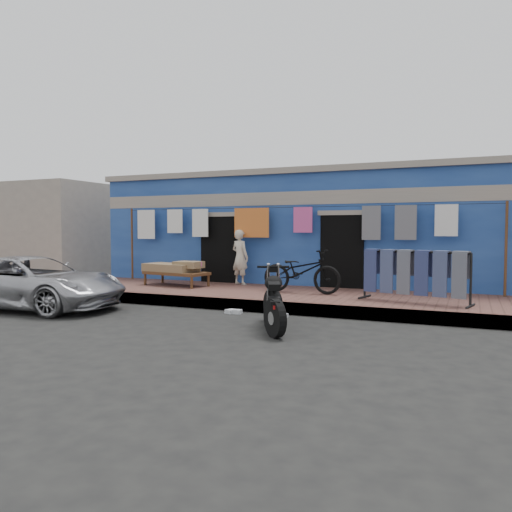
{
  "coord_description": "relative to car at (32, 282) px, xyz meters",
  "views": [
    {
      "loc": [
        4.28,
        -7.94,
        1.72
      ],
      "look_at": [
        0.0,
        2.0,
        1.15
      ],
      "focal_mm": 35.0,
      "sensor_mm": 36.0,
      "label": 1
    }
  ],
  "objects": [
    {
      "name": "litter_c",
      "position": [
        4.25,
        1.16,
        -0.55
      ],
      "size": [
        0.23,
        0.25,
        0.08
      ],
      "primitive_type": "cube",
      "rotation": [
        0.0,
        0.0,
        1.22
      ],
      "color": "silver",
      "rests_on": "ground"
    },
    {
      "name": "litter_a",
      "position": [
        4.38,
        1.16,
        -0.55
      ],
      "size": [
        0.21,
        0.17,
        0.09
      ],
      "primitive_type": "cube",
      "rotation": [
        0.0,
        0.0,
        0.1
      ],
      "color": "silver",
      "rests_on": "ground"
    },
    {
      "name": "jeans_rack",
      "position": [
        7.72,
        2.52,
        0.2
      ],
      "size": [
        2.5,
        1.54,
        1.1
      ],
      "primitive_type": null,
      "rotation": [
        0.0,
        0.0,
        -0.25
      ],
      "color": "black",
      "rests_on": "sidewalk"
    },
    {
      "name": "neighbor_left",
      "position": [
        -6.54,
        6.96,
        1.11
      ],
      "size": [
        6.0,
        5.0,
        3.4
      ],
      "primitive_type": "cube",
      "color": "#9E9384",
      "rests_on": "ground"
    },
    {
      "name": "car",
      "position": [
        0.0,
        0.0,
        0.0
      ],
      "size": [
        4.36,
        2.28,
        1.19
      ],
      "primitive_type": "imported",
      "rotation": [
        0.0,
        0.0,
        1.66
      ],
      "color": "#B5B6BB",
      "rests_on": "ground"
    },
    {
      "name": "litter_b",
      "position": [
        5.41,
        1.16,
        -0.56
      ],
      "size": [
        0.16,
        0.18,
        0.07
      ],
      "primitive_type": "cube",
      "rotation": [
        0.0,
        0.0,
        1.14
      ],
      "color": "silver",
      "rests_on": "ground"
    },
    {
      "name": "bicycle",
      "position": [
        5.14,
        3.08,
        0.28
      ],
      "size": [
        1.97,
        0.85,
        1.24
      ],
      "primitive_type": "imported",
      "rotation": [
        0.0,
        0.0,
        1.48
      ],
      "color": "black",
      "rests_on": "sidewalk"
    },
    {
      "name": "building",
      "position": [
        4.46,
        6.94,
        1.09
      ],
      "size": [
        12.2,
        5.2,
        3.36
      ],
      "color": "navy",
      "rests_on": "ground"
    },
    {
      "name": "charpoy",
      "position": [
        1.63,
        3.21,
        -0.03
      ],
      "size": [
        2.14,
        1.51,
        0.62
      ],
      "primitive_type": null,
      "rotation": [
        0.0,
        0.0,
        -0.18
      ],
      "color": "brown",
      "rests_on": "sidewalk"
    },
    {
      "name": "curb",
      "position": [
        4.46,
        1.51,
        -0.47
      ],
      "size": [
        28.0,
        0.1,
        0.25
      ],
      "primitive_type": "cube",
      "color": "gray",
      "rests_on": "ground"
    },
    {
      "name": "sidewalk",
      "position": [
        4.46,
        2.96,
        -0.47
      ],
      "size": [
        28.0,
        3.0,
        0.25
      ],
      "primitive_type": "cube",
      "color": "brown",
      "rests_on": "ground"
    },
    {
      "name": "clothesline",
      "position": [
        4.02,
        4.21,
        1.22
      ],
      "size": [
        10.06,
        0.06,
        2.1
      ],
      "color": "brown",
      "rests_on": "sidewalk"
    },
    {
      "name": "seated_person",
      "position": [
        3.07,
        4.12,
        0.39
      ],
      "size": [
        0.62,
        0.51,
        1.47
      ],
      "primitive_type": "imported",
      "rotation": [
        0.0,
        0.0,
        2.81
      ],
      "color": "beige",
      "rests_on": "sidewalk"
    },
    {
      "name": "ground",
      "position": [
        4.46,
        -0.04,
        -0.59
      ],
      "size": [
        80.0,
        80.0,
        0.0
      ],
      "primitive_type": "plane",
      "color": "black",
      "rests_on": "ground"
    },
    {
      "name": "motorcycle",
      "position": [
        5.65,
        -0.02,
        -0.06
      ],
      "size": [
        1.76,
        2.07,
        1.07
      ],
      "primitive_type": null,
      "rotation": [
        0.0,
        0.0,
        0.4
      ],
      "color": "black",
      "rests_on": "ground"
    }
  ]
}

